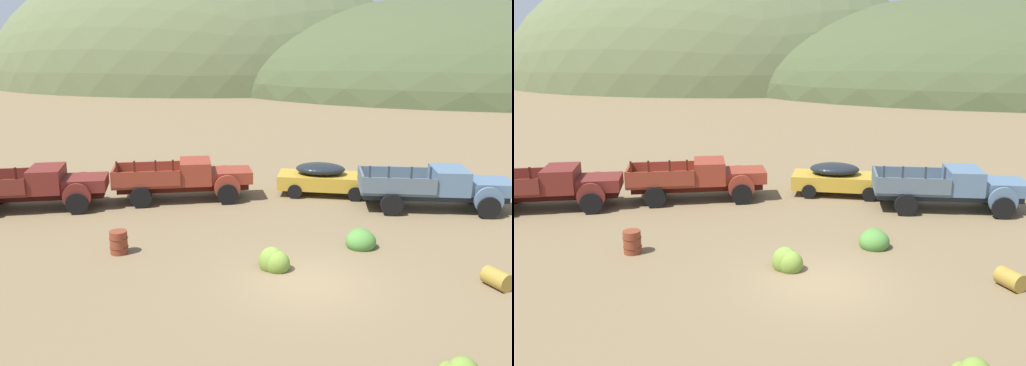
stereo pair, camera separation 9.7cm
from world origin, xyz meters
The scene contains 12 objects.
ground_plane centered at (0.00, 0.00, 0.00)m, with size 300.00×300.00×0.00m, color brown.
hill_far_right centered at (-17.35, 80.56, 0.00)m, with size 74.15×52.24×44.62m, color #56603D.
hill_far_left centered at (27.83, 76.50, 0.00)m, with size 86.80×68.41×28.77m, color #424C2D.
truck_oxblood centered at (-11.53, 6.86, 1.00)m, with size 6.57×3.61×2.16m.
truck_rust_red centered at (-5.23, 8.78, 1.00)m, with size 6.66×3.42×2.16m.
car_mustard centered at (1.19, 10.04, 0.82)m, with size 4.98×2.34×1.57m.
truck_chalk_blue centered at (6.21, 8.03, 1.01)m, with size 6.62×2.66×2.16m.
oil_drum_foreground centered at (-6.60, 1.92, 0.41)m, with size 0.66×0.66×0.83m.
oil_drum_spare centered at (5.76, 0.13, 0.29)m, with size 0.89×1.00×0.57m.
bush_front_right centered at (-11.65, 9.41, 0.32)m, with size 1.31×1.18×1.23m.
bush_near_barrel centered at (2.00, 3.27, 0.22)m, with size 1.11×1.23×0.88m.
bush_back_edge centered at (-1.06, 0.96, 0.25)m, with size 1.04×0.90×0.97m.
Camera 1 is at (-0.43, -15.36, 7.27)m, focal length 37.58 mm.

